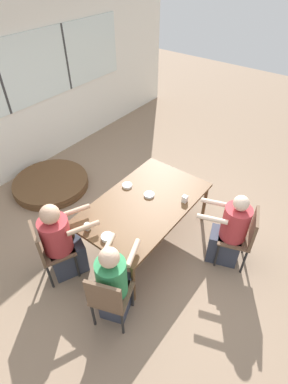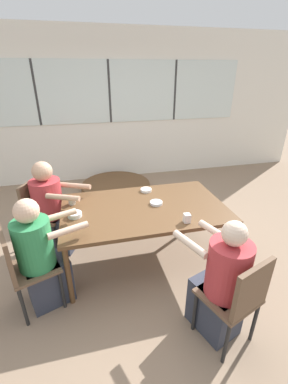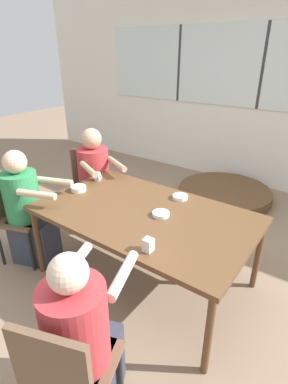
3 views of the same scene
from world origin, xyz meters
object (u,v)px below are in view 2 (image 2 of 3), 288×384
(person_man_blue_shirt, at_px, (42,259))
(bowl_white_shallow, at_px, (156,203))
(person_woman_green_shirt, at_px, (221,285))
(chair_for_man_blue_shirt, at_px, (22,264))
(person_man_teal_shirt, at_px, (52,212))
(bowl_fruit, at_px, (146,190))
(milk_carton_small, at_px, (187,218))
(chair_for_man_teal_shirt, at_px, (39,209))
(bowl_cereal, at_px, (75,215))
(coffee_mug, at_px, (72,201))
(folded_table_stack, at_px, (116,187))
(chair_for_woman_green_shirt, at_px, (239,296))

(person_man_blue_shirt, relative_size, bowl_white_shallow, 8.07)
(person_woman_green_shirt, relative_size, person_man_blue_shirt, 0.99)
(person_man_blue_shirt, bearing_deg, chair_for_man_blue_shirt, -90.00)
(person_man_teal_shirt, height_order, bowl_fruit, person_man_teal_shirt)
(person_woman_green_shirt, relative_size, milk_carton_small, 12.06)
(chair_for_man_teal_shirt, bearing_deg, bowl_cereal, 62.00)
(chair_for_man_teal_shirt, bearing_deg, chair_for_man_blue_shirt, 22.67)
(coffee_mug, bearing_deg, person_man_teal_shirt, 139.83)
(bowl_cereal, bearing_deg, chair_for_man_blue_shirt, -138.01)
(milk_carton_small, distance_m, bowl_fruit, 0.83)
(person_man_blue_shirt, height_order, person_man_teal_shirt, person_man_teal_shirt)
(chair_for_man_teal_shirt, xyz_separation_m, bowl_white_shallow, (1.34, -0.51, 0.19))
(person_woman_green_shirt, height_order, person_man_teal_shirt, person_man_teal_shirt)
(chair_for_man_teal_shirt, xyz_separation_m, person_man_teal_shirt, (0.15, -0.07, -0.02))
(person_man_blue_shirt, height_order, bowl_cereal, person_man_blue_shirt)
(chair_for_man_blue_shirt, bearing_deg, milk_carton_small, 71.04)
(bowl_white_shallow, bearing_deg, folded_table_stack, 95.91)
(chair_for_man_teal_shirt, relative_size, bowl_cereal, 6.14)
(person_man_teal_shirt, bearing_deg, bowl_fruit, 110.30)
(chair_for_woman_green_shirt, relative_size, bowl_fruit, 6.45)
(chair_for_man_teal_shirt, height_order, bowl_cereal, chair_for_man_teal_shirt)
(folded_table_stack, bearing_deg, coffee_mug, -112.37)
(person_man_blue_shirt, height_order, bowl_fruit, person_man_blue_shirt)
(chair_for_man_teal_shirt, relative_size, person_man_teal_shirt, 0.77)
(bowl_white_shallow, bearing_deg, person_man_blue_shirt, -160.41)
(person_woman_green_shirt, bearing_deg, chair_for_man_teal_shirt, 114.67)
(bowl_cereal, relative_size, bowl_fruit, 1.05)
(person_man_blue_shirt, bearing_deg, bowl_fruit, 102.89)
(bowl_white_shallow, bearing_deg, person_man_teal_shirt, 159.42)
(person_man_teal_shirt, bearing_deg, chair_for_man_teal_shirt, -90.00)
(person_man_teal_shirt, height_order, bowl_white_shallow, person_man_teal_shirt)
(chair_for_woman_green_shirt, height_order, bowl_cereal, chair_for_woman_green_shirt)
(coffee_mug, distance_m, folded_table_stack, 2.00)
(coffee_mug, bearing_deg, milk_carton_small, -30.96)
(bowl_cereal, distance_m, bowl_fruit, 0.96)
(chair_for_man_teal_shirt, distance_m, person_man_teal_shirt, 0.17)
(chair_for_man_teal_shirt, xyz_separation_m, bowl_fruit, (1.31, -0.16, 0.19))
(folded_table_stack, bearing_deg, milk_carton_small, -80.80)
(person_man_teal_shirt, height_order, folded_table_stack, person_man_teal_shirt)
(bowl_white_shallow, bearing_deg, chair_for_man_blue_shirt, -160.27)
(milk_carton_small, relative_size, bowl_cereal, 0.64)
(coffee_mug, distance_m, bowl_fruit, 0.90)
(chair_for_woman_green_shirt, distance_m, coffee_mug, 1.92)
(chair_for_man_blue_shirt, relative_size, folded_table_stack, 0.69)
(bowl_cereal, bearing_deg, bowl_white_shallow, 4.04)
(milk_carton_small, bearing_deg, person_man_blue_shirt, 179.63)
(person_woman_green_shirt, xyz_separation_m, bowl_cereal, (-1.12, 1.04, 0.23))
(person_man_blue_shirt, distance_m, bowl_cereal, 0.53)
(chair_for_man_teal_shirt, relative_size, milk_carton_small, 9.54)
(bowl_white_shallow, height_order, folded_table_stack, bowl_white_shallow)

